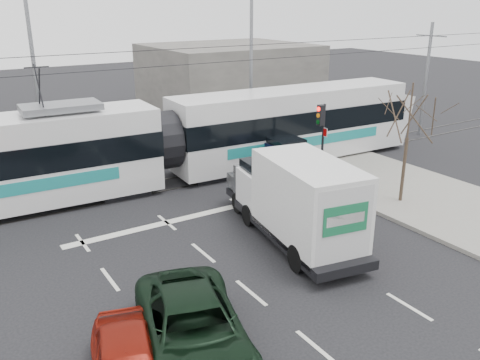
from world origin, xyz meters
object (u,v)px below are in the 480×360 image
green_car (194,330)px  tram (162,142)px  street_lamp_far (30,68)px  navy_pickup (293,161)px  bare_tree (410,116)px  traffic_signal (321,126)px  box_truck (300,203)px  silver_pickup (280,196)px  street_lamp_near (248,58)px

green_car → tram: bearing=85.1°
street_lamp_far → green_car: street_lamp_far is taller
tram → navy_pickup: (5.39, -2.96, -1.08)m
bare_tree → tram: 10.91m
traffic_signal → box_truck: 6.93m
bare_tree → silver_pickup: (-5.56, 1.16, -2.67)m
box_truck → navy_pickup: 6.83m
navy_pickup → street_lamp_near: bearing=78.3°
bare_tree → street_lamp_near: 11.58m
silver_pickup → navy_pickup: size_ratio=1.36×
green_car → navy_pickup: bearing=57.9°
traffic_signal → street_lamp_near: (0.84, 7.50, 2.37)m
street_lamp_far → silver_pickup: 14.38m
street_lamp_near → tram: (-7.19, -3.74, -3.07)m
traffic_signal → tram: bearing=149.4°
bare_tree → street_lamp_far: bearing=131.1°
street_lamp_far → tram: bearing=-53.1°
navy_pickup → street_lamp_far: bearing=141.5°
traffic_signal → navy_pickup: size_ratio=0.76×
street_lamp_near → navy_pickup: street_lamp_near is taller
bare_tree → tram: tram is taller
street_lamp_far → green_car: size_ratio=1.71×
tram → green_car: (-4.54, -11.85, -1.31)m
traffic_signal → navy_pickup: 2.17m
street_lamp_near → box_truck: 13.96m
tram → box_truck: size_ratio=4.21×
street_lamp_near → navy_pickup: size_ratio=1.91×
traffic_signal → street_lamp_near: bearing=83.6°
box_truck → navy_pickup: bearing=63.4°
green_car → traffic_signal: bearing=52.7°
street_lamp_far → silver_pickup: (6.22, -12.34, -3.99)m
street_lamp_near → box_truck: size_ratio=1.34×
bare_tree → green_car: (-12.02, -4.09, -3.06)m
silver_pickup → navy_pickup: silver_pickup is taller
street_lamp_near → silver_pickup: street_lamp_near is taller
tram → silver_pickup: bearing=-71.4°
traffic_signal → silver_pickup: traffic_signal is taller
street_lamp_near → street_lamp_far: 11.67m
street_lamp_near → green_car: (-11.73, -15.59, -4.38)m
tram → navy_pickup: size_ratio=5.98×
tram → green_car: bearing=-108.6°
tram → box_truck: tram is taller
traffic_signal → box_truck: (-4.97, -4.69, -1.15)m
navy_pickup → tram: bearing=154.6°
street_lamp_far → green_car: bearing=-90.8°
street_lamp_near → green_car: street_lamp_near is taller
bare_tree → traffic_signal: (-1.13, 4.00, -1.05)m
navy_pickup → traffic_signal: bearing=-36.7°
silver_pickup → navy_pickup: 5.03m
green_car → bare_tree: bearing=34.9°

